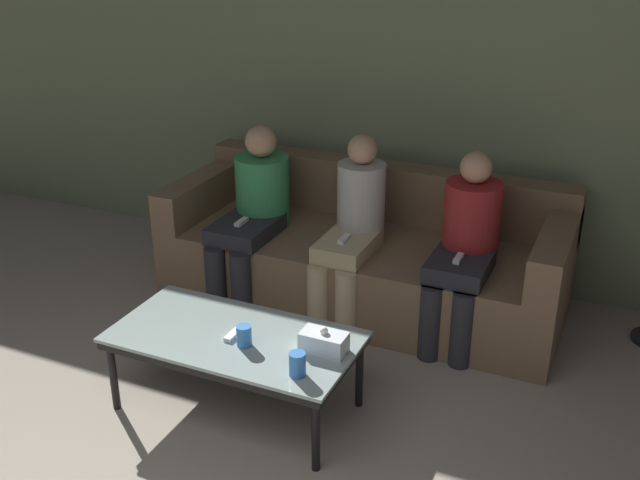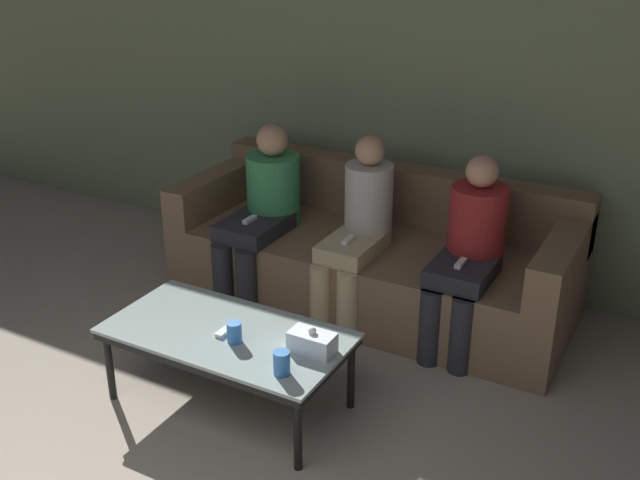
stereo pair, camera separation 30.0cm
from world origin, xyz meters
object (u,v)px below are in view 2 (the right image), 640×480
object	(u,v)px
coffee_table	(227,338)
tissue_box	(312,342)
game_remote	(227,330)
seated_person_mid_left	(359,227)
cup_near_left	(282,363)
cup_near_right	(234,332)
couch	(374,257)
seated_person_left_end	(264,206)
seated_person_mid_right	(470,248)

from	to	relation	value
coffee_table	tissue_box	bearing A→B (deg)	5.57
game_remote	seated_person_mid_left	world-z (taller)	seated_person_mid_left
cup_near_left	cup_near_right	size ratio (longest dim) A/B	1.09
tissue_box	cup_near_left	bearing A→B (deg)	-96.61
couch	seated_person_mid_left	distance (m)	0.37
couch	seated_person_left_end	xyz separation A→B (m)	(-0.69, -0.22, 0.30)
coffee_table	seated_person_mid_left	size ratio (longest dim) A/B	1.08
seated_person_left_end	seated_person_mid_right	xyz separation A→B (m)	(1.37, 0.01, -0.00)
tissue_box	seated_person_mid_right	distance (m)	1.20
couch	seated_person_mid_right	xyz separation A→B (m)	(0.69, -0.21, 0.30)
coffee_table	seated_person_mid_right	distance (m)	1.46
cup_near_right	seated_person_mid_left	xyz separation A→B (m)	(0.07, 1.22, 0.12)
game_remote	seated_person_mid_left	xyz separation A→B (m)	(0.16, 1.15, 0.16)
couch	cup_near_left	distance (m)	1.60
coffee_table	seated_person_mid_right	size ratio (longest dim) A/B	1.10
coffee_table	cup_near_right	size ratio (longest dim) A/B	11.50
cup_near_left	game_remote	distance (m)	0.48
tissue_box	game_remote	distance (m)	0.47
seated_person_left_end	seated_person_mid_left	bearing A→B (deg)	-0.63
seated_person_mid_right	seated_person_left_end	bearing A→B (deg)	-179.64
cup_near_left	seated_person_mid_left	bearing A→B (deg)	101.47
cup_near_right	seated_person_left_end	world-z (taller)	seated_person_left_end
tissue_box	game_remote	size ratio (longest dim) A/B	1.47
cup_near_left	seated_person_left_end	distance (m)	1.66
couch	coffee_table	xyz separation A→B (m)	(-0.16, -1.38, 0.08)
couch	seated_person_left_end	distance (m)	0.78
coffee_table	seated_person_left_end	bearing A→B (deg)	114.21
seated_person_mid_left	seated_person_mid_right	xyz separation A→B (m)	(0.69, 0.02, 0.00)
couch	seated_person_mid_left	size ratio (longest dim) A/B	2.22
couch	seated_person_left_end	size ratio (longest dim) A/B	2.26
couch	seated_person_mid_right	bearing A→B (deg)	-17.18
coffee_table	seated_person_mid_left	distance (m)	1.19
seated_person_left_end	game_remote	bearing A→B (deg)	-65.79
seated_person_mid_left	tissue_box	bearing A→B (deg)	-74.92
cup_near_right	seated_person_left_end	size ratio (longest dim) A/B	0.10
coffee_table	cup_near_right	xyz separation A→B (m)	(0.09, -0.06, 0.09)
couch	cup_near_right	distance (m)	1.46
couch	seated_person_mid_right	size ratio (longest dim) A/B	2.26
seated_person_mid_right	tissue_box	bearing A→B (deg)	-108.99
seated_person_mid_left	seated_person_left_end	bearing A→B (deg)	179.37
cup_near_left	seated_person_mid_right	distance (m)	1.42
couch	tissue_box	size ratio (longest dim) A/B	11.45
coffee_table	couch	bearing A→B (deg)	83.25
cup_near_left	seated_person_mid_left	xyz separation A→B (m)	(-0.27, 1.34, 0.12)
seated_person_mid_right	cup_near_left	bearing A→B (deg)	-106.97
couch	game_remote	xyz separation A→B (m)	(-0.16, -1.38, 0.13)
game_remote	seated_person_mid_left	distance (m)	1.18
coffee_table	cup_near_left	world-z (taller)	cup_near_left
seated_person_left_end	tissue_box	bearing A→B (deg)	-48.59
seated_person_mid_left	coffee_table	bearing A→B (deg)	-98.06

